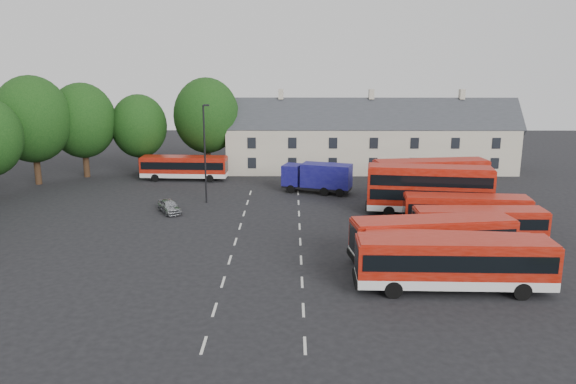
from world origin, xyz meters
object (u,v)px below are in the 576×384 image
at_px(bus_dd_south, 429,187).
at_px(bus_row_a, 454,260).
at_px(box_truck, 318,177).
at_px(silver_car, 169,206).
at_px(lamppost, 205,151).

bearing_deg(bus_dd_south, bus_row_a, -90.74).
xyz_separation_m(bus_dd_south, box_truck, (-9.53, 8.38, -0.79)).
distance_m(bus_dd_south, silver_car, 23.51).
bearing_deg(bus_dd_south, silver_car, -173.85).
relative_size(box_truck, silver_car, 2.09).
xyz_separation_m(box_truck, silver_car, (-13.90, -7.78, -1.14)).
xyz_separation_m(bus_row_a, silver_car, (-20.94, 17.52, -1.38)).
distance_m(bus_dd_south, lamppost, 21.15).
distance_m(silver_car, lamppost, 6.45).
height_order(box_truck, lamppost, lamppost).
xyz_separation_m(bus_row_a, lamppost, (-18.08, 21.16, 3.10)).
bearing_deg(bus_row_a, bus_dd_south, 83.07).
xyz_separation_m(bus_row_a, bus_dd_south, (2.49, 16.92, 0.55)).
bearing_deg(box_truck, silver_car, -133.14).
distance_m(bus_dd_south, box_truck, 12.71).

